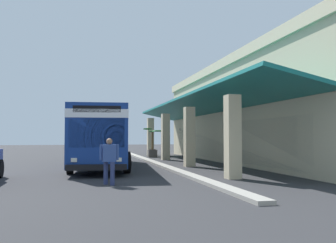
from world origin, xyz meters
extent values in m
plane|color=#2D2D30|center=(0.00, 8.00, 0.00)|extent=(120.00, 120.00, 0.00)
cube|color=#9E998E|center=(-2.62, 3.42, 0.06)|extent=(29.21, 0.50, 0.12)
cube|color=#C6B793|center=(-2.62, 13.12, 3.07)|extent=(24.34, 10.60, 6.14)
cube|color=beige|center=(-2.62, 13.12, 6.44)|extent=(24.64, 10.90, 0.60)
cube|color=#C6B793|center=(-11.75, 4.90, 1.69)|extent=(0.55, 0.55, 3.38)
cube|color=#C6B793|center=(-5.66, 4.90, 1.69)|extent=(0.55, 0.55, 3.38)
cube|color=#C6B793|center=(0.42, 4.90, 1.69)|extent=(0.55, 0.55, 3.38)
cube|color=#C6B793|center=(6.51, 4.90, 1.69)|extent=(0.55, 0.55, 3.38)
cube|color=#146B66|center=(-2.62, 6.22, 3.73)|extent=(24.34, 3.16, 0.82)
cube|color=#19232D|center=(-2.62, 7.86, 1.40)|extent=(20.45, 0.08, 2.40)
cube|color=navy|center=(-0.39, 0.06, 1.73)|extent=(11.18, 3.51, 2.75)
cube|color=white|center=(-0.39, 0.06, 2.65)|extent=(11.20, 3.53, 0.36)
cube|color=#19232D|center=(-0.69, 0.08, 1.95)|extent=(9.43, 3.39, 0.90)
cube|color=#19232D|center=(5.06, -0.42, 1.85)|extent=(0.26, 2.24, 1.20)
cube|color=black|center=(5.07, -0.43, 2.82)|extent=(0.23, 1.94, 0.28)
cube|color=black|center=(5.19, -0.44, 0.45)|extent=(0.42, 2.46, 0.24)
cube|color=silver|center=(5.18, 0.46, 0.75)|extent=(0.08, 0.24, 0.16)
cube|color=silver|center=(5.03, -1.32, 0.75)|extent=(0.08, 0.24, 0.16)
cube|color=silver|center=(-1.89, 0.19, 3.22)|extent=(2.55, 1.99, 0.24)
cylinder|color=black|center=(3.34, 1.01, 0.50)|extent=(1.00, 0.30, 1.00)
cylinder|color=black|center=(3.11, -1.53, 0.50)|extent=(1.00, 0.30, 1.00)
cylinder|color=black|center=(-3.35, 1.60, 0.50)|extent=(1.00, 0.30, 1.00)
cylinder|color=black|center=(-3.57, -0.94, 0.50)|extent=(1.00, 0.30, 1.00)
cylinder|color=navy|center=(7.06, -0.17, 0.40)|extent=(0.16, 0.16, 0.81)
cylinder|color=navy|center=(7.38, 0.04, 0.40)|extent=(0.16, 0.16, 0.81)
cube|color=#334C8C|center=(7.22, -0.07, 1.11)|extent=(0.28, 0.50, 0.60)
sphere|color=#8C664C|center=(7.22, -0.07, 1.52)|extent=(0.22, 0.22, 0.22)
cylinder|color=#334C8C|center=(7.21, -0.36, 1.14)|extent=(0.09, 0.09, 0.54)
cylinder|color=#334C8C|center=(7.23, 0.22, 1.14)|extent=(0.09, 0.09, 0.54)
cube|color=#4C4742|center=(-9.28, 4.60, 0.32)|extent=(0.70, 0.70, 0.63)
cylinder|color=#332319|center=(-9.28, 4.60, 0.64)|extent=(0.60, 0.60, 0.02)
cylinder|color=brown|center=(-9.28, 4.60, 1.37)|extent=(0.16, 0.16, 1.47)
ellipsoid|color=#1E6028|center=(-8.76, 4.59, 2.16)|extent=(1.03, 0.23, 0.19)
ellipsoid|color=#1E6028|center=(-9.26, 5.10, 2.18)|extent=(0.24, 1.00, 0.18)
ellipsoid|color=#1E6028|center=(-9.78, 4.55, 2.16)|extent=(1.03, 0.31, 0.17)
ellipsoid|color=#1E6028|center=(-9.37, 4.22, 2.35)|extent=(0.39, 0.81, 0.19)
camera|label=1|loc=(20.02, -0.95, 1.67)|focal=38.44mm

